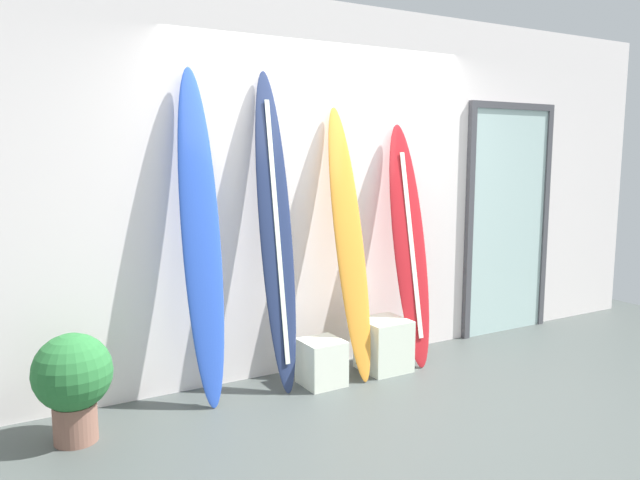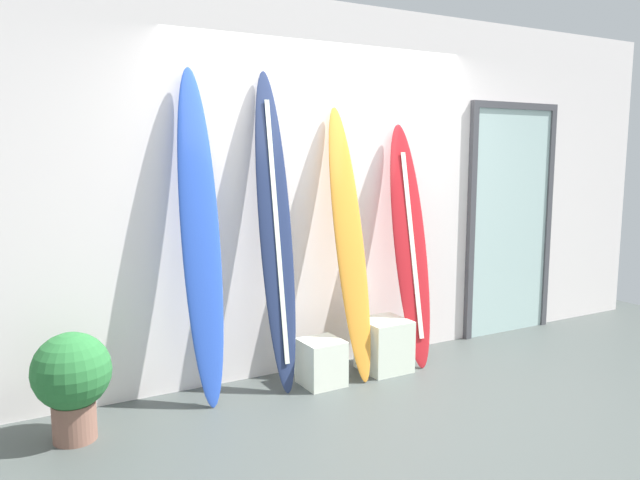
% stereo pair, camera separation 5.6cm
% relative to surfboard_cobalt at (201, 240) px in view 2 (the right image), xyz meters
% --- Properties ---
extents(ground, '(8.00, 8.00, 0.04)m').
position_rel_surfboard_cobalt_xyz_m(ground, '(1.08, -0.97, -1.13)').
color(ground, '#454B49').
extents(wall_back, '(7.20, 0.20, 2.80)m').
position_rel_surfboard_cobalt_xyz_m(wall_back, '(1.08, 0.33, 0.29)').
color(wall_back, white).
rests_on(wall_back, ground).
extents(surfboard_cobalt, '(0.27, 0.39, 2.24)m').
position_rel_surfboard_cobalt_xyz_m(surfboard_cobalt, '(0.00, 0.00, 0.00)').
color(surfboard_cobalt, blue).
rests_on(surfboard_cobalt, ground).
extents(surfboard_navy, '(0.25, 0.42, 2.25)m').
position_rel_surfboard_cobalt_xyz_m(surfboard_navy, '(0.54, 0.01, 0.02)').
color(surfboard_navy, navy).
rests_on(surfboard_navy, ground).
extents(surfboard_sunset, '(0.25, 0.51, 2.03)m').
position_rel_surfboard_cobalt_xyz_m(surfboard_sunset, '(1.13, -0.04, -0.11)').
color(surfboard_sunset, orange).
rests_on(surfboard_sunset, ground).
extents(surfboard_crimson, '(0.32, 0.46, 1.91)m').
position_rel_surfboard_cobalt_xyz_m(surfboard_crimson, '(1.69, -0.03, -0.15)').
color(surfboard_crimson, red).
rests_on(surfboard_crimson, ground).
extents(display_block_left, '(0.35, 0.35, 0.40)m').
position_rel_surfboard_cobalt_xyz_m(display_block_left, '(1.41, -0.10, -0.90)').
color(display_block_left, white).
rests_on(display_block_left, ground).
extents(display_block_center, '(0.30, 0.30, 0.33)m').
position_rel_surfboard_cobalt_xyz_m(display_block_center, '(0.83, -0.13, -0.94)').
color(display_block_center, white).
rests_on(display_block_center, ground).
extents(glass_door, '(1.03, 0.06, 2.13)m').
position_rel_surfboard_cobalt_xyz_m(glass_door, '(3.03, 0.21, -0.01)').
color(glass_door, silver).
rests_on(glass_door, ground).
extents(potted_plant, '(0.45, 0.45, 0.65)m').
position_rel_surfboard_cobalt_xyz_m(potted_plant, '(-0.86, -0.20, -0.73)').
color(potted_plant, '#865C4C').
rests_on(potted_plant, ground).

